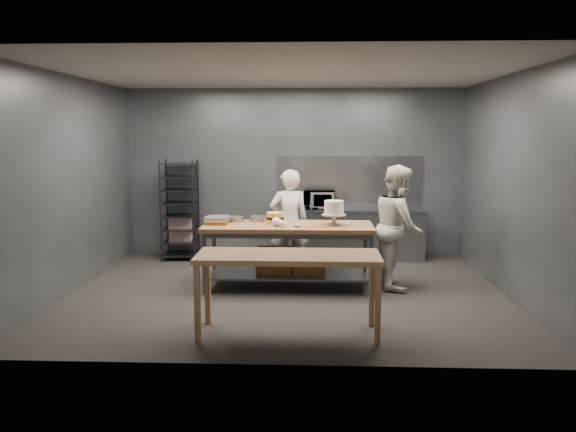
# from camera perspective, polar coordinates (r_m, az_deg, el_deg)

# --- Properties ---
(ground) EXTENTS (6.00, 6.00, 0.00)m
(ground) POSITION_cam_1_polar(r_m,az_deg,el_deg) (7.93, -0.01, -7.74)
(ground) COLOR black
(ground) RESTS_ON ground
(back_wall) EXTENTS (6.00, 0.04, 3.00)m
(back_wall) POSITION_cam_1_polar(r_m,az_deg,el_deg) (10.14, 0.59, 4.40)
(back_wall) COLOR #4C4F54
(back_wall) RESTS_ON ground
(work_table) EXTENTS (2.40, 0.90, 0.92)m
(work_table) POSITION_cam_1_polar(r_m,az_deg,el_deg) (8.05, 0.05, -3.30)
(work_table) COLOR brown
(work_table) RESTS_ON ground
(near_counter) EXTENTS (2.00, 0.70, 0.90)m
(near_counter) POSITION_cam_1_polar(r_m,az_deg,el_deg) (6.14, 0.02, -4.67)
(near_counter) COLOR brown
(near_counter) RESTS_ON ground
(back_counter) EXTENTS (2.60, 0.60, 0.90)m
(back_counter) POSITION_cam_1_polar(r_m,az_deg,el_deg) (9.97, 6.28, -1.79)
(back_counter) COLOR slate
(back_counter) RESTS_ON ground
(splashback_panel) EXTENTS (2.60, 0.02, 0.90)m
(splashback_panel) POSITION_cam_1_polar(r_m,az_deg,el_deg) (10.15, 6.25, 3.51)
(splashback_panel) COLOR slate
(splashback_panel) RESTS_ON back_counter
(speed_rack) EXTENTS (0.64, 0.69, 1.75)m
(speed_rack) POSITION_cam_1_polar(r_m,az_deg,el_deg) (10.07, -10.90, 0.55)
(speed_rack) COLOR black
(speed_rack) RESTS_ON ground
(chef_behind) EXTENTS (0.67, 0.51, 1.66)m
(chef_behind) POSITION_cam_1_polar(r_m,az_deg,el_deg) (8.71, 0.12, -0.68)
(chef_behind) COLOR white
(chef_behind) RESTS_ON ground
(chef_right) EXTENTS (0.67, 0.86, 1.76)m
(chef_right) POSITION_cam_1_polar(r_m,az_deg,el_deg) (8.21, 11.11, -1.03)
(chef_right) COLOR silver
(chef_right) RESTS_ON ground
(microwave) EXTENTS (0.54, 0.37, 0.30)m
(microwave) POSITION_cam_1_polar(r_m,az_deg,el_deg) (9.86, 3.20, 1.65)
(microwave) COLOR black
(microwave) RESTS_ON back_counter
(frosted_cake_stand) EXTENTS (0.34, 0.34, 0.35)m
(frosted_cake_stand) POSITION_cam_1_polar(r_m,az_deg,el_deg) (7.90, 4.69, 0.67)
(frosted_cake_stand) COLOR #B4A990
(frosted_cake_stand) RESTS_ON work_table
(layer_cake) EXTENTS (0.25, 0.25, 0.16)m
(layer_cake) POSITION_cam_1_polar(r_m,az_deg,el_deg) (8.06, -1.31, -0.20)
(layer_cake) COLOR gold
(layer_cake) RESTS_ON work_table
(cake_pans) EXTENTS (0.87, 0.37, 0.07)m
(cake_pans) POSITION_cam_1_polar(r_m,az_deg,el_deg) (8.27, -5.49, -0.31)
(cake_pans) COLOR gray
(cake_pans) RESTS_ON work_table
(piping_bag) EXTENTS (0.32, 0.38, 0.12)m
(piping_bag) POSITION_cam_1_polar(r_m,az_deg,el_deg) (7.72, -0.54, -0.73)
(piping_bag) COLOR white
(piping_bag) RESTS_ON work_table
(offset_spatula) EXTENTS (0.36, 0.02, 0.02)m
(offset_spatula) POSITION_cam_1_polar(r_m,az_deg,el_deg) (7.74, 1.61, -1.12)
(offset_spatula) COLOR slate
(offset_spatula) RESTS_ON work_table
(pastry_clamshells) EXTENTS (0.33, 0.33, 0.11)m
(pastry_clamshells) POSITION_cam_1_polar(r_m,az_deg,el_deg) (8.08, -7.21, -0.41)
(pastry_clamshells) COLOR #9E641F
(pastry_clamshells) RESTS_ON work_table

